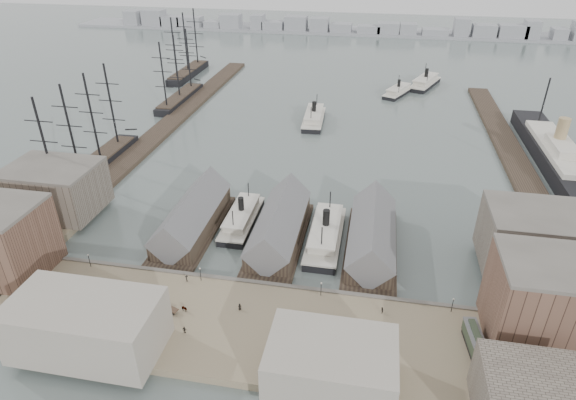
% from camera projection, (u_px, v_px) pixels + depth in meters
% --- Properties ---
extents(ground, '(900.00, 900.00, 0.00)m').
position_uv_depth(ground, '(266.00, 276.00, 124.17)').
color(ground, '#4F5C59').
rests_on(ground, ground).
extents(quay, '(180.00, 30.00, 2.00)m').
position_uv_depth(quay, '(246.00, 329.00, 106.59)').
color(quay, '#7C6D54').
rests_on(quay, ground).
extents(seawall, '(180.00, 1.20, 2.30)m').
position_uv_depth(seawall, '(262.00, 286.00, 119.16)').
color(seawall, '#59544C').
rests_on(seawall, ground).
extents(west_wharf, '(10.00, 220.00, 1.60)m').
position_uv_depth(west_wharf, '(171.00, 122.00, 220.28)').
color(west_wharf, '#2D231C').
rests_on(west_wharf, ground).
extents(east_wharf, '(10.00, 180.00, 1.60)m').
position_uv_depth(east_wharf, '(512.00, 156.00, 188.04)').
color(east_wharf, '#2D231C').
rests_on(east_wharf, ground).
extents(ferry_shed_west, '(14.00, 42.00, 12.60)m').
position_uv_depth(ferry_shed_west, '(192.00, 218.00, 140.53)').
color(ferry_shed_west, '#2D231C').
rests_on(ferry_shed_west, ground).
extents(ferry_shed_center, '(14.00, 42.00, 12.60)m').
position_uv_depth(ferry_shed_center, '(279.00, 227.00, 136.31)').
color(ferry_shed_center, '#2D231C').
rests_on(ferry_shed_center, ground).
extents(ferry_shed_east, '(14.00, 42.00, 12.60)m').
position_uv_depth(ferry_shed_east, '(372.00, 236.00, 132.09)').
color(ferry_shed_east, '#2D231C').
rests_on(ferry_shed_east, ground).
extents(warehouse_west_back, '(26.00, 20.00, 14.00)m').
position_uv_depth(warehouse_west_back, '(55.00, 189.00, 146.47)').
color(warehouse_west_back, '#60564C').
rests_on(warehouse_west_back, west_land).
extents(warehouse_east_front, '(30.00, 18.00, 19.00)m').
position_uv_depth(warehouse_east_front, '(569.00, 306.00, 97.54)').
color(warehouse_east_front, brown).
rests_on(warehouse_east_front, east_land).
extents(warehouse_east_back, '(28.00, 20.00, 15.00)m').
position_uv_depth(warehouse_east_back, '(541.00, 241.00, 121.28)').
color(warehouse_east_back, '#60564C').
rests_on(warehouse_east_back, east_land).
extents(street_bldg_center, '(24.00, 16.00, 10.00)m').
position_uv_depth(street_bldg_center, '(331.00, 365.00, 90.13)').
color(street_bldg_center, gray).
rests_on(street_bldg_center, quay).
extents(street_bldg_west, '(30.00, 16.00, 12.00)m').
position_uv_depth(street_bldg_west, '(86.00, 325.00, 97.75)').
color(street_bldg_west, gray).
rests_on(street_bldg_west, quay).
extents(street_bldg_east, '(18.00, 14.00, 11.00)m').
position_uv_depth(street_bldg_east, '(532.00, 397.00, 83.35)').
color(street_bldg_east, '#60564C').
rests_on(street_bldg_east, quay).
extents(lamp_post_far_w, '(0.44, 0.44, 3.92)m').
position_uv_depth(lamp_post_far_w, '(89.00, 258.00, 123.17)').
color(lamp_post_far_w, black).
rests_on(lamp_post_far_w, quay).
extents(lamp_post_near_w, '(0.44, 0.44, 3.92)m').
position_uv_depth(lamp_post_near_w, '(200.00, 272.00, 118.30)').
color(lamp_post_near_w, black).
rests_on(lamp_post_near_w, quay).
extents(lamp_post_near_e, '(0.44, 0.44, 3.92)m').
position_uv_depth(lamp_post_near_e, '(321.00, 286.00, 113.43)').
color(lamp_post_near_e, black).
rests_on(lamp_post_near_e, quay).
extents(lamp_post_far_e, '(0.44, 0.44, 3.92)m').
position_uv_depth(lamp_post_far_e, '(453.00, 303.00, 108.57)').
color(lamp_post_far_e, black).
rests_on(lamp_post_far_e, quay).
extents(far_shore, '(500.00, 40.00, 15.72)m').
position_uv_depth(far_shore, '(352.00, 29.00, 408.16)').
color(far_shore, gray).
rests_on(far_shore, ground).
extents(ferry_docked_west, '(8.01, 26.69, 9.53)m').
position_uv_depth(ferry_docked_west, '(242.00, 217.00, 145.23)').
color(ferry_docked_west, black).
rests_on(ferry_docked_west, ground).
extents(ferry_docked_east, '(9.17, 30.56, 10.92)m').
position_uv_depth(ferry_docked_east, '(325.00, 234.00, 136.90)').
color(ferry_docked_east, black).
rests_on(ferry_docked_east, ground).
extents(ferry_open_near, '(10.28, 29.82, 10.51)m').
position_uv_depth(ferry_open_near, '(314.00, 117.00, 221.27)').
color(ferry_open_near, black).
rests_on(ferry_open_near, ground).
extents(ferry_open_mid, '(16.98, 25.69, 8.86)m').
position_uv_depth(ferry_open_mid, '(398.00, 91.00, 258.04)').
color(ferry_open_mid, black).
rests_on(ferry_open_mid, ground).
extents(ferry_open_far, '(19.62, 31.57, 10.84)m').
position_uv_depth(ferry_open_far, '(425.00, 82.00, 271.46)').
color(ferry_open_far, black).
rests_on(ferry_open_far, ground).
extents(sailing_ship_near, '(8.51, 58.61, 34.98)m').
position_uv_depth(sailing_ship_near, '(91.00, 166.00, 175.42)').
color(sailing_ship_near, black).
rests_on(sailing_ship_near, ground).
extents(sailing_ship_mid, '(8.14, 47.01, 33.45)m').
position_uv_depth(sailing_ship_mid, '(180.00, 97.00, 247.36)').
color(sailing_ship_mid, black).
rests_on(sailing_ship_mid, ground).
extents(sailing_ship_far, '(8.83, 49.03, 36.28)m').
position_uv_depth(sailing_ship_far, '(188.00, 71.00, 291.58)').
color(sailing_ship_far, black).
rests_on(sailing_ship_far, ground).
extents(ocean_steamer, '(12.42, 90.74, 18.15)m').
position_uv_depth(ocean_steamer, '(555.00, 154.00, 181.51)').
color(ocean_steamer, black).
rests_on(ocean_steamer, ground).
extents(tram, '(4.11, 11.07, 3.85)m').
position_uv_depth(tram, '(475.00, 342.00, 99.22)').
color(tram, black).
rests_on(tram, quay).
extents(horse_cart_left, '(4.85, 2.46, 1.64)m').
position_uv_depth(horse_cart_left, '(74.00, 279.00, 118.70)').
color(horse_cart_left, black).
rests_on(horse_cart_left, quay).
extents(horse_cart_center, '(4.94, 2.77, 1.57)m').
position_uv_depth(horse_cart_center, '(180.00, 309.00, 109.41)').
color(horse_cart_center, black).
rests_on(horse_cart_center, quay).
extents(horse_cart_right, '(4.62, 1.78, 1.49)m').
position_uv_depth(horse_cart_right, '(326.00, 334.00, 102.78)').
color(horse_cart_right, black).
rests_on(horse_cart_right, quay).
extents(pedestrian_0, '(0.61, 0.47, 1.59)m').
position_uv_depth(pedestrian_0, '(59.00, 276.00, 119.85)').
color(pedestrian_0, black).
rests_on(pedestrian_0, quay).
extents(pedestrian_1, '(1.07, 0.98, 1.78)m').
position_uv_depth(pedestrian_1, '(89.00, 311.00, 108.86)').
color(pedestrian_1, black).
rests_on(pedestrian_1, quay).
extents(pedestrian_2, '(1.17, 1.33, 1.79)m').
position_uv_depth(pedestrian_2, '(187.00, 278.00, 118.88)').
color(pedestrian_2, black).
rests_on(pedestrian_2, quay).
extents(pedestrian_3, '(1.07, 0.46, 1.81)m').
position_uv_depth(pedestrian_3, '(185.00, 330.00, 103.65)').
color(pedestrian_3, black).
rests_on(pedestrian_3, quay).
extents(pedestrian_4, '(0.96, 0.77, 1.71)m').
position_uv_depth(pedestrian_4, '(240.00, 307.00, 110.05)').
color(pedestrian_4, black).
rests_on(pedestrian_4, quay).
extents(pedestrian_5, '(0.69, 0.60, 1.57)m').
position_uv_depth(pedestrian_5, '(289.00, 334.00, 102.83)').
color(pedestrian_5, black).
rests_on(pedestrian_5, quay).
extents(pedestrian_6, '(0.81, 0.92, 1.59)m').
position_uv_depth(pedestrian_6, '(382.00, 310.00, 109.15)').
color(pedestrian_6, black).
rests_on(pedestrian_6, quay).
extents(pedestrian_7, '(1.26, 1.07, 1.69)m').
position_uv_depth(pedestrian_7, '(364.00, 347.00, 99.62)').
color(pedestrian_7, black).
rests_on(pedestrian_7, quay).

